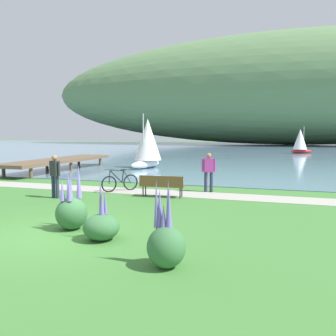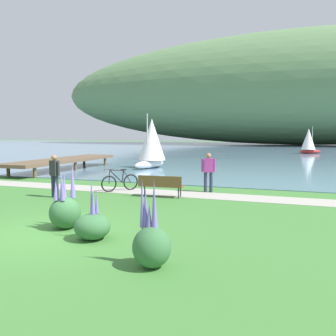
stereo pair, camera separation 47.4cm
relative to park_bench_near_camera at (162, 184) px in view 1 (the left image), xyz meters
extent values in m
plane|color=#3D7533|center=(-0.95, -5.73, -0.52)|extent=(200.00, 200.00, 0.00)
cube|color=#6B8EA8|center=(-0.95, 43.28, -0.50)|extent=(180.00, 80.00, 0.04)
ellipsoid|color=#567A4C|center=(5.63, 67.16, 11.32)|extent=(111.25, 28.00, 23.60)
cube|color=#A39E93|center=(-0.95, 0.96, -0.52)|extent=(60.00, 1.50, 0.01)
cube|color=brown|center=(-0.01, 0.08, -0.07)|extent=(1.83, 0.60, 0.05)
cube|color=brown|center=(0.01, -0.13, 0.15)|extent=(1.80, 0.16, 0.40)
cylinder|color=#2D2D33|center=(-0.78, 0.20, -0.30)|extent=(0.05, 0.05, 0.45)
cylinder|color=#2D2D33|center=(0.75, 0.30, -0.30)|extent=(0.05, 0.05, 0.45)
cylinder|color=#2D2D33|center=(-0.76, -0.14, -0.30)|extent=(0.05, 0.05, 0.45)
cylinder|color=#2D2D33|center=(0.77, -0.04, -0.30)|extent=(0.05, 0.05, 0.45)
torus|color=black|center=(-2.56, 0.39, -0.16)|extent=(0.49, 0.60, 0.72)
torus|color=black|center=(-1.91, 1.22, -0.16)|extent=(0.49, 0.60, 0.72)
cylinder|color=black|center=(-2.35, 0.66, 0.15)|extent=(0.41, 0.50, 0.61)
cylinder|color=black|center=(-2.33, 0.69, 0.41)|extent=(0.44, 0.54, 0.09)
cylinder|color=black|center=(-2.15, 0.92, 0.12)|extent=(0.11, 0.12, 0.54)
cylinder|color=black|center=(-2.05, 1.05, -0.15)|extent=(0.29, 0.35, 0.05)
cylinder|color=black|center=(-2.02, 1.09, 0.11)|extent=(0.25, 0.31, 0.56)
cylinder|color=black|center=(-2.55, 0.41, 0.14)|extent=(0.08, 0.09, 0.60)
cube|color=black|center=(-2.13, 0.95, 0.42)|extent=(0.23, 0.25, 0.05)
cylinder|color=black|center=(-2.53, 0.43, 0.48)|extent=(0.31, 0.39, 0.02)
cylinder|color=#282D47|center=(1.41, 1.76, -0.08)|extent=(0.14, 0.14, 0.88)
cylinder|color=#282D47|center=(1.64, 1.84, -0.08)|extent=(0.14, 0.14, 0.88)
cube|color=#9E338C|center=(1.53, 1.80, 0.66)|extent=(0.43, 0.34, 0.60)
sphere|color=#9E7051|center=(1.53, 1.80, 1.08)|extent=(0.22, 0.22, 0.22)
cylinder|color=#9E338C|center=(1.28, 1.71, 0.66)|extent=(0.09, 0.09, 0.56)
cylinder|color=#9E338C|center=(1.77, 1.89, 0.66)|extent=(0.09, 0.09, 0.56)
cylinder|color=#282D47|center=(-4.08, -1.42, -0.08)|extent=(0.14, 0.14, 0.88)
cylinder|color=#282D47|center=(-3.85, -1.49, -0.08)|extent=(0.14, 0.14, 0.88)
cube|color=#2D2D33|center=(-3.96, -1.46, 0.66)|extent=(0.43, 0.32, 0.60)
sphere|color=#9E7051|center=(-3.96, -1.46, 1.08)|extent=(0.22, 0.22, 0.22)
cylinder|color=#2D2D33|center=(-4.21, -1.38, 0.66)|extent=(0.09, 0.09, 0.56)
cylinder|color=#2D2D33|center=(-3.71, -1.53, 0.66)|extent=(0.09, 0.09, 0.56)
ellipsoid|color=#386B3D|center=(-0.76, -5.23, -0.09)|extent=(0.84, 0.84, 0.85)
cylinder|color=#386B3D|center=(-0.88, -5.43, 0.22)|extent=(0.02, 0.02, 0.12)
cone|color=#8470D1|center=(-0.88, -5.43, 0.55)|extent=(0.14, 0.14, 0.53)
cylinder|color=#386B3D|center=(-0.76, -5.33, 0.22)|extent=(0.02, 0.02, 0.12)
cone|color=#8470D1|center=(-0.76, -5.33, 0.67)|extent=(0.11, 0.11, 0.78)
cylinder|color=#386B3D|center=(-0.79, -5.20, 0.22)|extent=(0.02, 0.02, 0.12)
cone|color=#8470D1|center=(-0.79, -5.20, 0.57)|extent=(0.10, 0.10, 0.57)
cylinder|color=#386B3D|center=(-0.80, -5.15, 0.22)|extent=(0.02, 0.02, 0.12)
cone|color=#8470D1|center=(-0.80, -5.15, 0.63)|extent=(0.10, 0.10, 0.69)
cylinder|color=#386B3D|center=(-0.68, -4.95, 0.22)|extent=(0.02, 0.02, 0.12)
cone|color=#8470D1|center=(-0.68, -4.95, 0.74)|extent=(0.15, 0.15, 0.92)
cylinder|color=#386B3D|center=(-0.67, -5.42, 0.22)|extent=(0.02, 0.02, 0.12)
cone|color=#8470D1|center=(-0.67, -5.42, 0.59)|extent=(0.12, 0.12, 0.62)
ellipsoid|color=#386B3D|center=(2.50, -7.01, -0.12)|extent=(0.75, 0.75, 0.80)
cylinder|color=#386B3D|center=(2.55, -6.97, 0.18)|extent=(0.02, 0.02, 0.12)
cone|color=#7A6BC6|center=(2.55, -6.97, 0.64)|extent=(0.13, 0.13, 0.82)
cylinder|color=#386B3D|center=(2.44, -6.98, 0.18)|extent=(0.02, 0.02, 0.12)
cone|color=#7A6BC6|center=(2.44, -6.98, 0.47)|extent=(0.12, 0.12, 0.47)
cylinder|color=#386B3D|center=(2.34, -6.92, 0.18)|extent=(0.02, 0.02, 0.12)
cone|color=#7A6BC6|center=(2.34, -6.92, 0.61)|extent=(0.14, 0.14, 0.75)
cylinder|color=#386B3D|center=(2.50, -6.87, 0.18)|extent=(0.02, 0.02, 0.12)
cone|color=#7A6BC6|center=(2.50, -6.87, 0.71)|extent=(0.10, 0.10, 0.94)
cylinder|color=#386B3D|center=(2.28, -6.95, 0.18)|extent=(0.02, 0.02, 0.12)
cone|color=#7A6BC6|center=(2.28, -6.95, 0.71)|extent=(0.10, 0.10, 0.95)
ellipsoid|color=#386B3D|center=(0.46, -5.82, -0.21)|extent=(0.88, 0.88, 0.63)
cylinder|color=#386B3D|center=(0.46, -5.82, 0.04)|extent=(0.02, 0.02, 0.12)
cone|color=#7A6BC6|center=(0.46, -5.82, 0.57)|extent=(0.09, 0.09, 0.94)
cylinder|color=#386B3D|center=(0.52, -5.72, 0.04)|extent=(0.02, 0.02, 0.12)
cone|color=#7A6BC6|center=(0.52, -5.72, 0.39)|extent=(0.09, 0.09, 0.59)
cylinder|color=#386B3D|center=(0.50, -5.84, 0.04)|extent=(0.02, 0.02, 0.12)
cone|color=#7A6BC6|center=(0.50, -5.84, 0.38)|extent=(0.12, 0.12, 0.56)
ellipsoid|color=#B22323|center=(6.76, 33.49, -0.24)|extent=(2.85, 2.04, 0.49)
cylinder|color=#B2B2B2|center=(6.95, 33.60, 1.41)|extent=(0.07, 0.07, 2.81)
cone|color=white|center=(6.53, 33.37, 1.27)|extent=(2.26, 2.26, 2.53)
ellipsoid|color=white|center=(-4.80, 10.31, -0.19)|extent=(1.63, 3.42, 0.58)
cylinder|color=#B2B2B2|center=(-4.86, 10.06, 1.74)|extent=(0.08, 0.08, 3.30)
cone|color=white|center=(-4.74, 10.61, 1.58)|extent=(2.34, 2.34, 2.97)
cube|color=brown|center=(-9.95, 7.28, 0.18)|extent=(2.40, 10.00, 0.20)
cylinder|color=brown|center=(-10.91, 3.28, -0.22)|extent=(0.20, 0.20, 0.60)
cylinder|color=brown|center=(-8.99, 3.28, -0.22)|extent=(0.20, 0.20, 0.60)
cylinder|color=brown|center=(-10.91, 7.28, -0.22)|extent=(0.20, 0.20, 0.60)
cylinder|color=brown|center=(-8.99, 7.28, -0.22)|extent=(0.20, 0.20, 0.60)
cylinder|color=brown|center=(-10.91, 11.28, -0.22)|extent=(0.20, 0.20, 0.60)
cylinder|color=brown|center=(-8.99, 11.28, -0.22)|extent=(0.20, 0.20, 0.60)
camera|label=1|loc=(4.57, -13.25, 2.06)|focal=37.85mm
camera|label=2|loc=(5.02, -13.10, 2.06)|focal=37.85mm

